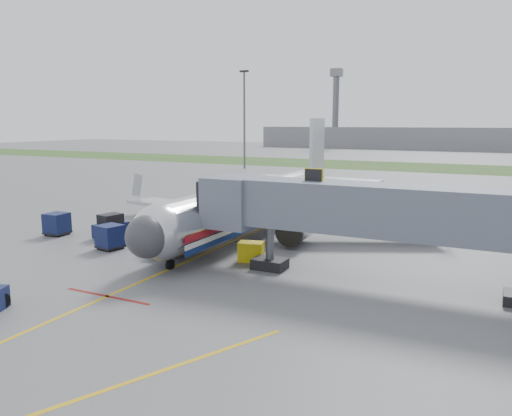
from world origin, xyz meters
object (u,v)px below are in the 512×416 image
at_px(baggage_tug, 111,227).
at_px(belt_loader, 169,246).
at_px(airliner, 257,202).
at_px(ramp_worker, 196,230).

bearing_deg(baggage_tug, belt_loader, -16.02).
xyz_separation_m(airliner, baggage_tug, (-10.20, -7.73, -1.76)).
xyz_separation_m(airliner, belt_loader, (-2.51, -9.94, -2.09)).
height_order(belt_loader, ramp_worker, belt_loader).
distance_m(airliner, ramp_worker, 6.51).
bearing_deg(ramp_worker, belt_loader, -108.19).
bearing_deg(belt_loader, airliner, 75.84).
height_order(baggage_tug, belt_loader, belt_loader).
distance_m(baggage_tug, belt_loader, 8.01).
bearing_deg(ramp_worker, baggage_tug, 172.73).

